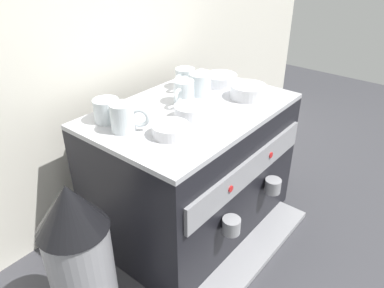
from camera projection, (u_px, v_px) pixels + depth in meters
ground_plane at (192, 219)px, 1.44m from camera, size 4.00×4.00×0.00m
tiled_backsplash_wall at (121, 90)px, 1.40m from camera, size 2.80×0.03×0.90m
espresso_machine at (193, 169)px, 1.32m from camera, size 0.68×0.56×0.47m
ceramic_cup_0 at (183, 92)px, 1.22m from camera, size 0.11×0.07×0.08m
ceramic_cup_1 at (106, 110)px, 1.11m from camera, size 0.08×0.12×0.07m
ceramic_cup_2 at (199, 84)px, 1.29m from camera, size 0.08×0.11×0.08m
ceramic_cup_3 at (185, 78)px, 1.34m from camera, size 0.11×0.07×0.07m
ceramic_cup_4 at (124, 117)px, 1.05m from camera, size 0.09×0.10×0.08m
ceramic_bowl_0 at (190, 112)px, 1.13m from camera, size 0.10×0.10×0.04m
ceramic_bowl_1 at (170, 130)px, 1.04m from camera, size 0.11×0.11×0.03m
ceramic_bowl_2 at (248, 92)px, 1.27m from camera, size 0.12×0.12×0.04m
ceramic_bowl_3 at (221, 80)px, 1.38m from camera, size 0.12×0.12×0.04m
coffee_grinder at (79, 256)px, 0.97m from camera, size 0.18×0.18×0.46m
milk_pitcher at (252, 157)px, 1.70m from camera, size 0.10×0.10×0.14m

